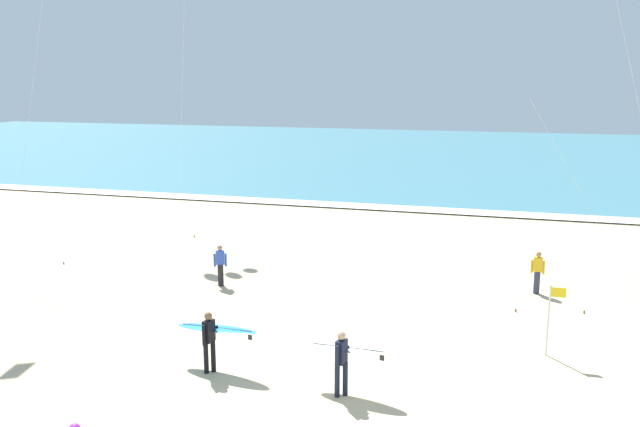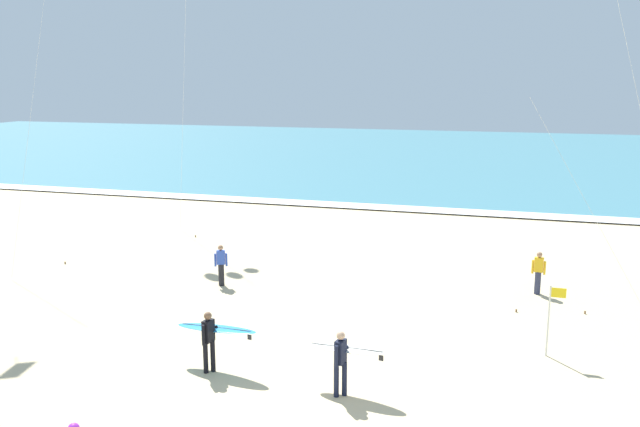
{
  "view_description": "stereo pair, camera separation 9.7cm",
  "coord_description": "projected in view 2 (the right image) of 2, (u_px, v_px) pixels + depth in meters",
  "views": [
    {
      "loc": [
        4.8,
        -11.57,
        7.82
      ],
      "look_at": [
        -0.61,
        7.13,
        3.8
      ],
      "focal_mm": 37.3,
      "sensor_mm": 36.0,
      "label": 1
    },
    {
      "loc": [
        4.89,
        -11.54,
        7.82
      ],
      "look_at": [
        -0.61,
        7.13,
        3.8
      ],
      "focal_mm": 37.3,
      "sensor_mm": 36.0,
      "label": 2
    }
  ],
  "objects": [
    {
      "name": "shoreline_foam",
      "position": [
        426.0,
        210.0,
        39.43
      ],
      "size": [
        160.0,
        1.77,
        0.01
      ],
      "primitive_type": "cube",
      "color": "white",
      "rests_on": "ocean_water"
    },
    {
      "name": "ocean_water",
      "position": [
        465.0,
        155.0,
        67.33
      ],
      "size": [
        160.0,
        60.0,
        0.08
      ],
      "primitive_type": "cube",
      "color": "teal",
      "rests_on": "ground"
    },
    {
      "name": "surfer_lead",
      "position": [
        213.0,
        333.0,
        17.88
      ],
      "size": [
        2.57,
        1.1,
        1.71
      ],
      "color": "black",
      "rests_on": "ground"
    },
    {
      "name": "bystander_yellow_top",
      "position": [
        538.0,
        273.0,
        24.22
      ],
      "size": [
        0.5,
        0.22,
        1.59
      ],
      "color": "#2D334C",
      "rests_on": "ground"
    },
    {
      "name": "lifeguard_flag",
      "position": [
        551.0,
        314.0,
        18.72
      ],
      "size": [
        0.45,
        0.05,
        2.1
      ],
      "color": "silver",
      "rests_on": "ground"
    },
    {
      "name": "bystander_blue_top",
      "position": [
        221.0,
        265.0,
        25.21
      ],
      "size": [
        0.47,
        0.29,
        1.59
      ],
      "color": "black",
      "rests_on": "ground"
    },
    {
      "name": "surfer_trailing",
      "position": [
        343.0,
        354.0,
        16.53
      ],
      "size": [
        2.27,
        1.07,
        1.71
      ],
      "color": "black",
      "rests_on": "ground"
    }
  ]
}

